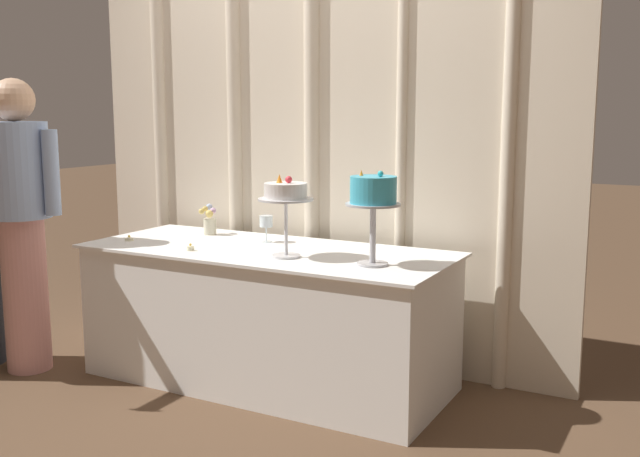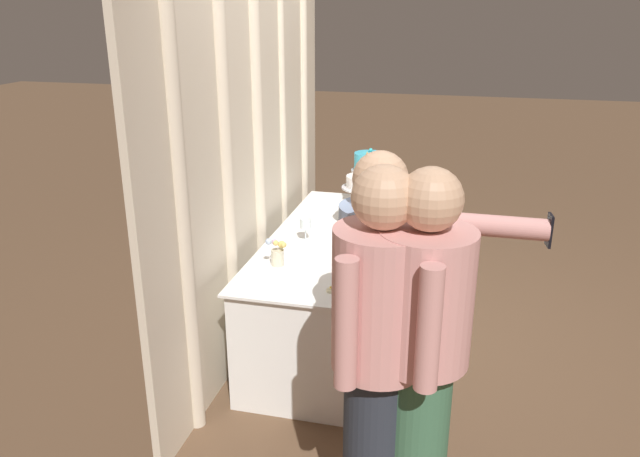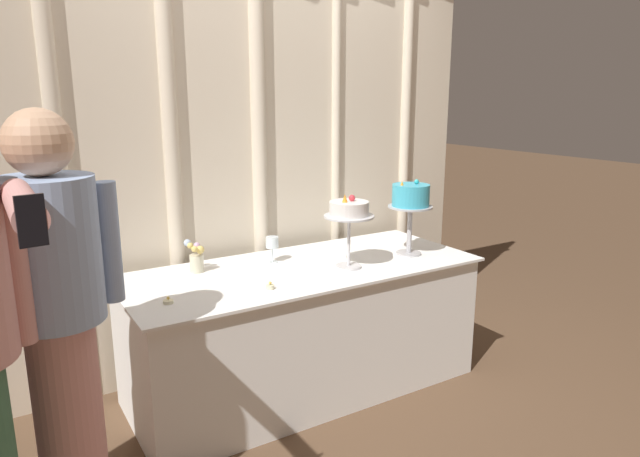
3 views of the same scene
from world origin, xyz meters
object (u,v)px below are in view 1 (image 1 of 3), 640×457
object	(u,v)px
wine_glass	(266,222)
tealight_far_left	(129,239)
cake_display_nearright	(373,195)
tealight_near_left	(190,248)
flower_vase	(209,221)
cake_display_nearleft	(286,196)
cake_table	(267,316)
guest_man_dark_suit	(20,214)

from	to	relation	value
wine_glass	tealight_far_left	size ratio (longest dim) A/B	3.14
cake_display_nearright	tealight_near_left	size ratio (longest dim) A/B	11.05
cake_display_nearright	flower_vase	size ratio (longest dim) A/B	2.54
cake_display_nearleft	tealight_far_left	distance (m)	1.04
cake_display_nearleft	cake_display_nearright	xyz separation A→B (m)	(0.45, 0.03, 0.03)
cake_display_nearleft	tealight_near_left	world-z (taller)	cake_display_nearleft
wine_glass	cake_display_nearleft	bearing A→B (deg)	-44.59
cake_display_nearleft	flower_vase	xyz separation A→B (m)	(-0.73, 0.36, -0.22)
cake_display_nearright	flower_vase	distance (m)	1.25
wine_glass	tealight_near_left	xyz separation A→B (m)	(-0.21, -0.39, -0.10)
flower_vase	cake_display_nearright	bearing A→B (deg)	-15.45
wine_glass	flower_vase	size ratio (longest dim) A/B	0.85
cake_display_nearleft	flower_vase	size ratio (longest dim) A/B	2.35
cake_table	tealight_far_left	size ratio (longest dim) A/B	41.59
cake_display_nearright	wine_glass	size ratio (longest dim) A/B	3.00
guest_man_dark_suit	flower_vase	bearing A→B (deg)	42.42
cake_display_nearleft	wine_glass	xyz separation A→B (m)	(-0.31, 0.30, -0.19)
flower_vase	guest_man_dark_suit	xyz separation A→B (m)	(-0.75, -0.69, 0.08)
cake_display_nearleft	flower_vase	bearing A→B (deg)	153.96
wine_glass	flower_vase	xyz separation A→B (m)	(-0.42, 0.05, -0.03)
flower_vase	cake_display_nearleft	bearing A→B (deg)	-26.04
cake_display_nearleft	cake_display_nearright	size ratio (longest dim) A/B	0.92
wine_glass	tealight_far_left	world-z (taller)	wine_glass
cake_display_nearright	tealight_near_left	distance (m)	1.02
wine_glass	cake_display_nearright	bearing A→B (deg)	-19.81
cake_display_nearright	tealight_near_left	xyz separation A→B (m)	(-0.97, -0.12, -0.31)
tealight_far_left	cake_display_nearleft	bearing A→B (deg)	1.09
tealight_far_left	tealight_near_left	bearing A→B (deg)	-8.28
cake_table	cake_display_nearright	size ratio (longest dim) A/B	4.41
cake_display_nearleft	tealight_far_left	world-z (taller)	cake_display_nearleft
flower_vase	tealight_far_left	world-z (taller)	flower_vase
flower_vase	tealight_near_left	xyz separation A→B (m)	(0.21, -0.44, -0.07)
flower_vase	tealight_near_left	size ratio (longest dim) A/B	4.34
flower_vase	tealight_near_left	world-z (taller)	flower_vase
cake_display_nearright	flower_vase	xyz separation A→B (m)	(-1.18, 0.33, -0.25)
cake_display_nearleft	tealight_near_left	xyz separation A→B (m)	(-0.52, -0.09, -0.29)
tealight_near_left	cake_display_nearleft	bearing A→B (deg)	9.70
cake_display_nearright	tealight_far_left	size ratio (longest dim) A/B	9.43
tealight_near_left	guest_man_dark_suit	distance (m)	1.00
cake_table	cake_display_nearleft	distance (m)	0.71
cake_table	flower_vase	distance (m)	0.72
cake_table	wine_glass	xyz separation A→B (m)	(-0.10, 0.16, 0.47)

